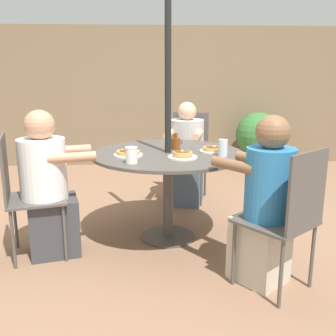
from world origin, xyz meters
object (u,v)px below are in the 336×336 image
object	(u,v)px
patio_chair_east	(189,150)
diner_east	(186,158)
pancake_plate_b	(128,153)
potted_shrub	(258,136)
diner_south	(48,190)
pancake_plate_a	(183,155)
syrup_bottle	(176,143)
patio_table	(168,165)
coffee_cup	(131,155)
patio_chair_south	(23,190)
diner_north	(265,207)
pancake_plate_c	(213,150)
drinking_glass_a	(223,148)
patio_chair_north	(289,213)

from	to	relation	value
patio_chair_east	diner_east	size ratio (longest dim) A/B	0.88
pancake_plate_b	potted_shrub	xyz separation A→B (m)	(1.74, 2.44, -0.29)
patio_chair_east	diner_south	xyz separation A→B (m)	(-1.21, -1.32, -0.02)
pancake_plate_a	potted_shrub	xyz separation A→B (m)	(1.33, 2.55, -0.29)
pancake_plate_b	syrup_bottle	world-z (taller)	syrup_bottle
patio_table	diner_east	distance (m)	0.95
diner_east	diner_south	distance (m)	1.63
patio_table	pancake_plate_a	bearing A→B (deg)	-65.90
syrup_bottle	coffee_cup	distance (m)	0.60
pancake_plate_a	syrup_bottle	world-z (taller)	syrup_bottle
patio_table	patio_chair_east	bearing A→B (deg)	74.83
patio_table	coffee_cup	bearing A→B (deg)	-127.79
patio_chair_south	diner_north	bearing A→B (deg)	59.72
patio_table	diner_south	xyz separation A→B (m)	(-0.91, -0.24, -0.12)
diner_north	pancake_plate_c	size ratio (longest dim) A/B	4.96
diner_north	drinking_glass_a	xyz separation A→B (m)	(-0.17, 0.58, 0.28)
patio_table	pancake_plate_b	world-z (taller)	pancake_plate_b
pancake_plate_b	pancake_plate_c	bearing A→B (deg)	9.37
patio_chair_east	pancake_plate_c	world-z (taller)	patio_chair_east
diner_north	patio_chair_south	xyz separation A→B (m)	(-1.66, 0.47, 0.01)
pancake_plate_b	diner_east	bearing A→B (deg)	61.20
diner_north	patio_table	bearing A→B (deg)	90.00
patio_chair_east	syrup_bottle	size ratio (longest dim) A/B	6.76
patio_table	patio_chair_south	world-z (taller)	patio_chair_south
diner_south	pancake_plate_b	size ratio (longest dim) A/B	4.91
patio_chair_south	diner_south	world-z (taller)	diner_south
patio_table	diner_north	world-z (taller)	diner_north
diner_north	pancake_plate_a	xyz separation A→B (m)	(-0.48, 0.53, 0.23)
drinking_glass_a	pancake_plate_b	bearing A→B (deg)	175.33
patio_chair_south	pancake_plate_a	world-z (taller)	patio_chair_south
pancake_plate_b	patio_table	bearing A→B (deg)	19.65
pancake_plate_c	drinking_glass_a	size ratio (longest dim) A/B	1.74
patio_chair_north	diner_east	distance (m)	1.85
diner_south	syrup_bottle	world-z (taller)	diner_south
pancake_plate_c	drinking_glass_a	bearing A→B (deg)	-76.44
patio_table	pancake_plate_a	size ratio (longest dim) A/B	5.46
patio_chair_east	pancake_plate_b	bearing A→B (deg)	78.17
diner_north	patio_chair_south	bearing A→B (deg)	126.70
patio_chair_south	patio_chair_east	bearing A→B (deg)	120.09
patio_chair_north	diner_south	size ratio (longest dim) A/B	0.84
diner_north	pancake_plate_b	size ratio (longest dim) A/B	4.96
coffee_cup	potted_shrub	distance (m)	3.21
coffee_cup	potted_shrub	world-z (taller)	coffee_cup
patio_table	diner_north	size ratio (longest dim) A/B	1.10
pancake_plate_b	potted_shrub	size ratio (longest dim) A/B	0.28
patio_table	diner_east	world-z (taller)	diner_east
patio_chair_north	pancake_plate_a	size ratio (longest dim) A/B	4.14
patio_chair_east	pancake_plate_b	world-z (taller)	patio_chair_east
patio_chair_east	pancake_plate_a	bearing A→B (deg)	96.57
drinking_glass_a	diner_south	bearing A→B (deg)	-177.11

